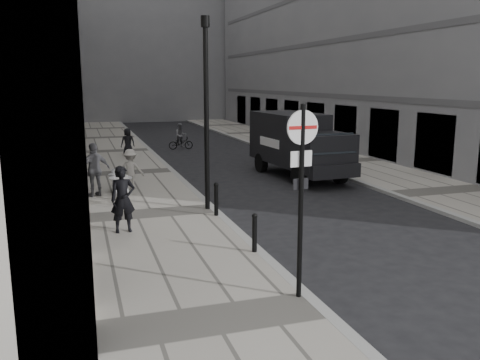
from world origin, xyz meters
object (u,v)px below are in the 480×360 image
at_px(lamppost, 206,105).
at_px(walking_man, 123,199).
at_px(panel_van, 297,142).
at_px(sign_post, 301,176).
at_px(cyclist, 181,139).

bearing_deg(lamppost, walking_man, -147.32).
bearing_deg(panel_van, lamppost, -141.24).
xyz_separation_m(walking_man, lamppost, (2.83, 1.82, 2.44)).
distance_m(walking_man, panel_van, 10.57).
bearing_deg(walking_man, sign_post, -67.68).
height_order(panel_van, cyclist, panel_van).
height_order(lamppost, cyclist, lamppost).
bearing_deg(walking_man, lamppost, 27.35).
xyz_separation_m(lamppost, panel_van, (5.32, 4.90, -1.91)).
bearing_deg(panel_van, sign_post, -117.58).
bearing_deg(sign_post, cyclist, 78.36).
bearing_deg(cyclist, lamppost, -96.22).
distance_m(walking_man, sign_post, 6.27).
relative_size(walking_man, lamppost, 0.30).
xyz_separation_m(walking_man, panel_van, (8.15, 6.71, 0.54)).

